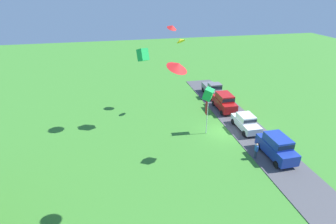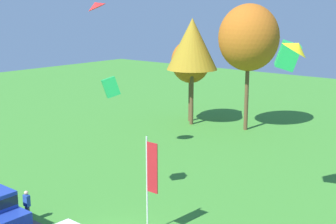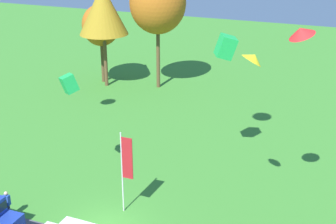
{
  "view_description": "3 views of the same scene",
  "coord_description": "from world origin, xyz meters",
  "px_view_note": "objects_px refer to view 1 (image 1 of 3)",
  "views": [
    {
      "loc": [
        -24.38,
        12.06,
        15.33
      ],
      "look_at": [
        -0.98,
        6.86,
        3.76
      ],
      "focal_mm": 28.0,
      "sensor_mm": 36.0,
      "label": 1
    },
    {
      "loc": [
        14.5,
        -13.65,
        10.84
      ],
      "look_at": [
        -0.32,
        4.29,
        5.71
      ],
      "focal_mm": 50.0,
      "sensor_mm": 36.0,
      "label": 2
    },
    {
      "loc": [
        11.04,
        -18.09,
        15.44
      ],
      "look_at": [
        1.39,
        5.9,
        4.92
      ],
      "focal_mm": 50.0,
      "sensor_mm": 36.0,
      "label": 3
    }
  ],
  "objects_px": {
    "flag_banner": "(207,108)",
    "car_suv_near_entrance": "(224,101)",
    "car_pickup_by_flagpole": "(213,89)",
    "kite_delta_high_left": "(172,27)",
    "kite_delta_trailing_tail": "(181,40)",
    "kite_box_over_trees": "(208,94)",
    "kite_box_near_flag": "(143,55)",
    "person_watching_sky": "(256,151)",
    "car_suv_far_end": "(277,146)",
    "car_sedan_mid_row": "(246,122)",
    "kite_delta_high_right": "(178,66)"
  },
  "relations": [
    {
      "from": "flag_banner",
      "to": "car_suv_near_entrance",
      "type": "bearing_deg",
      "value": -40.86
    },
    {
      "from": "car_pickup_by_flagpole",
      "to": "kite_delta_high_left",
      "type": "distance_m",
      "value": 12.04
    },
    {
      "from": "kite_delta_trailing_tail",
      "to": "kite_box_over_trees",
      "type": "distance_m",
      "value": 11.11
    },
    {
      "from": "kite_box_near_flag",
      "to": "person_watching_sky",
      "type": "bearing_deg",
      "value": -135.24
    },
    {
      "from": "car_suv_far_end",
      "to": "flag_banner",
      "type": "distance_m",
      "value": 8.15
    },
    {
      "from": "kite_delta_high_left",
      "to": "kite_box_over_trees",
      "type": "xyz_separation_m",
      "value": [
        -12.79,
        -0.31,
        -4.06
      ]
    },
    {
      "from": "person_watching_sky",
      "to": "kite_box_over_trees",
      "type": "xyz_separation_m",
      "value": [
        1.46,
        4.77,
        5.78
      ]
    },
    {
      "from": "kite_box_near_flag",
      "to": "car_suv_far_end",
      "type": "bearing_deg",
      "value": -130.34
    },
    {
      "from": "car_sedan_mid_row",
      "to": "flag_banner",
      "type": "distance_m",
      "value": 5.24
    },
    {
      "from": "car_pickup_by_flagpole",
      "to": "flag_banner",
      "type": "relative_size",
      "value": 1.01
    },
    {
      "from": "kite_box_near_flag",
      "to": "kite_delta_high_left",
      "type": "distance_m",
      "value": 6.8
    },
    {
      "from": "kite_delta_high_left",
      "to": "kite_delta_trailing_tail",
      "type": "bearing_deg",
      "value": -164.23
    },
    {
      "from": "car_suv_far_end",
      "to": "person_watching_sky",
      "type": "relative_size",
      "value": 2.7
    },
    {
      "from": "car_suv_far_end",
      "to": "kite_delta_trailing_tail",
      "type": "bearing_deg",
      "value": 27.73
    },
    {
      "from": "car_sedan_mid_row",
      "to": "kite_box_over_trees",
      "type": "bearing_deg",
      "value": 121.78
    },
    {
      "from": "car_sedan_mid_row",
      "to": "flag_banner",
      "type": "relative_size",
      "value": 0.89
    },
    {
      "from": "car_sedan_mid_row",
      "to": "kite_delta_high_left",
      "type": "xyz_separation_m",
      "value": [
        8.75,
        6.84,
        9.67
      ]
    },
    {
      "from": "car_suv_far_end",
      "to": "car_suv_near_entrance",
      "type": "height_order",
      "value": "same"
    },
    {
      "from": "car_suv_far_end",
      "to": "kite_box_near_flag",
      "type": "bearing_deg",
      "value": 49.66
    },
    {
      "from": "car_sedan_mid_row",
      "to": "car_suv_near_entrance",
      "type": "xyz_separation_m",
      "value": [
        5.63,
        0.25,
        0.25
      ]
    },
    {
      "from": "car_sedan_mid_row",
      "to": "kite_box_near_flag",
      "type": "bearing_deg",
      "value": 70.2
    },
    {
      "from": "flag_banner",
      "to": "kite_delta_high_right",
      "type": "relative_size",
      "value": 3.81
    },
    {
      "from": "car_pickup_by_flagpole",
      "to": "kite_box_over_trees",
      "type": "distance_m",
      "value": 17.15
    },
    {
      "from": "kite_box_over_trees",
      "to": "car_pickup_by_flagpole",
      "type": "bearing_deg",
      "value": -24.28
    },
    {
      "from": "car_suv_near_entrance",
      "to": "flag_banner",
      "type": "relative_size",
      "value": 0.93
    },
    {
      "from": "person_watching_sky",
      "to": "kite_delta_trailing_tail",
      "type": "bearing_deg",
      "value": 20.23
    },
    {
      "from": "car_pickup_by_flagpole",
      "to": "flag_banner",
      "type": "height_order",
      "value": "flag_banner"
    },
    {
      "from": "kite_box_near_flag",
      "to": "kite_delta_high_right",
      "type": "relative_size",
      "value": 1.0
    },
    {
      "from": "flag_banner",
      "to": "kite_delta_trailing_tail",
      "type": "xyz_separation_m",
      "value": [
        6.33,
        1.48,
        6.27
      ]
    },
    {
      "from": "car_suv_far_end",
      "to": "person_watching_sky",
      "type": "height_order",
      "value": "car_suv_far_end"
    },
    {
      "from": "car_suv_near_entrance",
      "to": "kite_delta_trailing_tail",
      "type": "distance_m",
      "value": 10.16
    },
    {
      "from": "car_suv_far_end",
      "to": "kite_box_over_trees",
      "type": "distance_m",
      "value": 8.82
    },
    {
      "from": "car_sedan_mid_row",
      "to": "kite_delta_high_left",
      "type": "distance_m",
      "value": 14.72
    },
    {
      "from": "kite_delta_high_right",
      "to": "kite_delta_high_left",
      "type": "bearing_deg",
      "value": -12.32
    },
    {
      "from": "flag_banner",
      "to": "kite_box_near_flag",
      "type": "height_order",
      "value": "kite_box_near_flag"
    },
    {
      "from": "kite_delta_trailing_tail",
      "to": "car_suv_near_entrance",
      "type": "bearing_deg",
      "value": -100.22
    },
    {
      "from": "flag_banner",
      "to": "kite_box_over_trees",
      "type": "height_order",
      "value": "kite_box_over_trees"
    },
    {
      "from": "car_sedan_mid_row",
      "to": "car_suv_near_entrance",
      "type": "relative_size",
      "value": 0.96
    },
    {
      "from": "car_suv_near_entrance",
      "to": "car_pickup_by_flagpole",
      "type": "xyz_separation_m",
      "value": [
        5.11,
        -0.39,
        -0.19
      ]
    },
    {
      "from": "flag_banner",
      "to": "kite_delta_trailing_tail",
      "type": "distance_m",
      "value": 9.03
    },
    {
      "from": "person_watching_sky",
      "to": "kite_box_near_flag",
      "type": "distance_m",
      "value": 15.47
    },
    {
      "from": "car_suv_far_end",
      "to": "car_pickup_by_flagpole",
      "type": "distance_m",
      "value": 16.47
    },
    {
      "from": "car_sedan_mid_row",
      "to": "car_pickup_by_flagpole",
      "type": "bearing_deg",
      "value": -0.74
    },
    {
      "from": "car_pickup_by_flagpole",
      "to": "kite_box_over_trees",
      "type": "height_order",
      "value": "kite_box_over_trees"
    },
    {
      "from": "kite_delta_high_left",
      "to": "kite_delta_high_right",
      "type": "distance_m",
      "value": 19.12
    },
    {
      "from": "car_pickup_by_flagpole",
      "to": "kite_delta_high_left",
      "type": "xyz_separation_m",
      "value": [
        -1.99,
        6.98,
        9.6
      ]
    },
    {
      "from": "person_watching_sky",
      "to": "kite_box_near_flag",
      "type": "bearing_deg",
      "value": 44.76
    },
    {
      "from": "car_suv_far_end",
      "to": "kite_delta_trailing_tail",
      "type": "height_order",
      "value": "kite_delta_trailing_tail"
    },
    {
      "from": "kite_delta_trailing_tail",
      "to": "kite_box_over_trees",
      "type": "height_order",
      "value": "kite_delta_trailing_tail"
    },
    {
      "from": "car_pickup_by_flagpole",
      "to": "kite_box_near_flag",
      "type": "relative_size",
      "value": 3.83
    }
  ]
}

